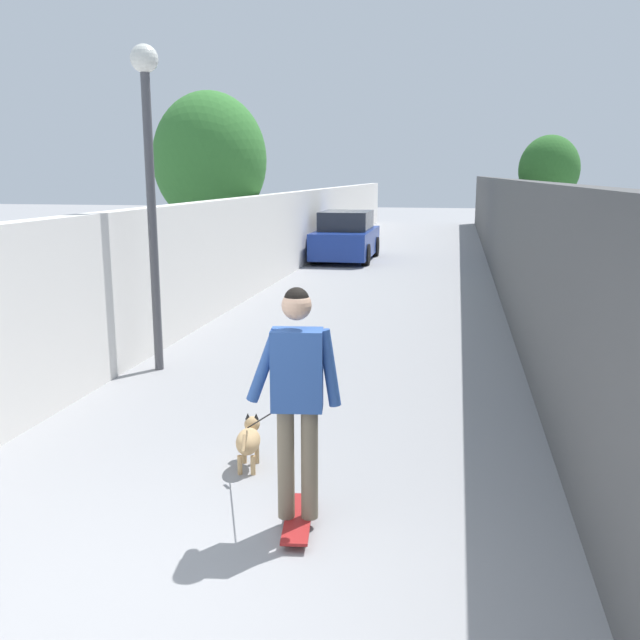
{
  "coord_description": "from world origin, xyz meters",
  "views": [
    {
      "loc": [
        -3.56,
        -1.7,
        2.67
      ],
      "look_at": [
        4.24,
        -0.18,
        1.0
      ],
      "focal_mm": 38.92,
      "sensor_mm": 36.0,
      "label": 1
    }
  ],
  "objects_px": {
    "lamp_post": "(149,153)",
    "skateboard": "(298,519)",
    "car_near": "(346,238)",
    "tree_right_mid": "(549,170)",
    "tree_left_near": "(210,160)",
    "person_skateboarder": "(297,386)",
    "dog": "(249,439)"
  },
  "relations": [
    {
      "from": "lamp_post",
      "to": "skateboard",
      "type": "height_order",
      "value": "lamp_post"
    },
    {
      "from": "lamp_post",
      "to": "car_near",
      "type": "relative_size",
      "value": 1.11
    },
    {
      "from": "tree_right_mid",
      "to": "lamp_post",
      "type": "relative_size",
      "value": 0.89
    },
    {
      "from": "tree_left_near",
      "to": "person_skateboarder",
      "type": "height_order",
      "value": "tree_left_near"
    },
    {
      "from": "tree_left_near",
      "to": "tree_right_mid",
      "type": "xyz_separation_m",
      "value": [
        6.0,
        -8.7,
        -0.21
      ]
    },
    {
      "from": "person_skateboarder",
      "to": "tree_left_near",
      "type": "bearing_deg",
      "value": 22.49
    },
    {
      "from": "person_skateboarder",
      "to": "dog",
      "type": "distance_m",
      "value": 1.49
    },
    {
      "from": "skateboard",
      "to": "dog",
      "type": "bearing_deg",
      "value": 34.71
    },
    {
      "from": "tree_left_near",
      "to": "dog",
      "type": "bearing_deg",
      "value": -158.79
    },
    {
      "from": "lamp_post",
      "to": "car_near",
      "type": "xyz_separation_m",
      "value": [
        12.97,
        -0.6,
        -2.23
      ]
    },
    {
      "from": "dog",
      "to": "tree_right_mid",
      "type": "bearing_deg",
      "value": -15.09
    },
    {
      "from": "person_skateboarder",
      "to": "car_near",
      "type": "relative_size",
      "value": 0.46
    },
    {
      "from": "skateboard",
      "to": "tree_right_mid",
      "type": "bearing_deg",
      "value": -12.16
    },
    {
      "from": "person_skateboarder",
      "to": "dog",
      "type": "relative_size",
      "value": 1.37
    },
    {
      "from": "car_near",
      "to": "tree_right_mid",
      "type": "bearing_deg",
      "value": -82.2
    },
    {
      "from": "person_skateboarder",
      "to": "skateboard",
      "type": "bearing_deg",
      "value": -14.04
    },
    {
      "from": "skateboard",
      "to": "person_skateboarder",
      "type": "relative_size",
      "value": 0.46
    },
    {
      "from": "person_skateboarder",
      "to": "tree_right_mid",
      "type": "bearing_deg",
      "value": -12.16
    },
    {
      "from": "skateboard",
      "to": "dog",
      "type": "height_order",
      "value": "dog"
    },
    {
      "from": "tree_right_mid",
      "to": "dog",
      "type": "relative_size",
      "value": 2.95
    },
    {
      "from": "tree_left_near",
      "to": "lamp_post",
      "type": "relative_size",
      "value": 1.08
    },
    {
      "from": "lamp_post",
      "to": "car_near",
      "type": "bearing_deg",
      "value": -2.65
    },
    {
      "from": "lamp_post",
      "to": "dog",
      "type": "relative_size",
      "value": 3.29
    },
    {
      "from": "tree_right_mid",
      "to": "car_near",
      "type": "height_order",
      "value": "tree_right_mid"
    },
    {
      "from": "lamp_post",
      "to": "car_near",
      "type": "height_order",
      "value": "lamp_post"
    },
    {
      "from": "tree_left_near",
      "to": "car_near",
      "type": "bearing_deg",
      "value": -26.52
    },
    {
      "from": "tree_right_mid",
      "to": "dog",
      "type": "height_order",
      "value": "tree_right_mid"
    },
    {
      "from": "skateboard",
      "to": "dog",
      "type": "distance_m",
      "value": 1.23
    },
    {
      "from": "lamp_post",
      "to": "person_skateboarder",
      "type": "xyz_separation_m",
      "value": [
        -3.96,
        -2.89,
        -1.81
      ]
    },
    {
      "from": "lamp_post",
      "to": "person_skateboarder",
      "type": "distance_m",
      "value": 5.22
    },
    {
      "from": "skateboard",
      "to": "person_skateboarder",
      "type": "bearing_deg",
      "value": 165.96
    },
    {
      "from": "dog",
      "to": "car_near",
      "type": "height_order",
      "value": "car_near"
    }
  ]
}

